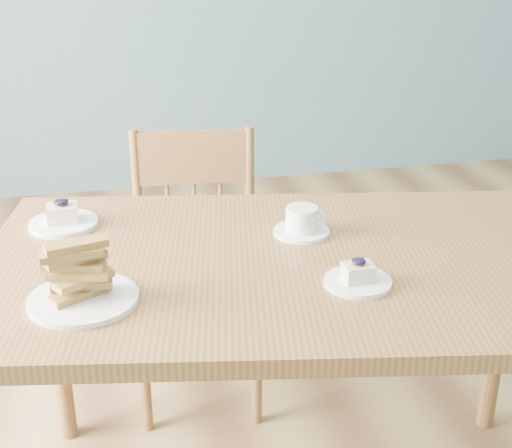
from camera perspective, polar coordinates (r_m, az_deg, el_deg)
The scene contains 6 objects.
dining_table at distance 1.71m, azimuth 3.02°, elevation -5.06°, with size 1.61×1.10×0.79m.
dining_chair at distance 2.35m, azimuth -4.74°, elevation -3.67°, with size 0.46×0.44×0.90m.
cheesecake_plate_near at distance 1.56m, azimuth 8.14°, elevation -4.27°, with size 0.15×0.15×0.06m.
cheesecake_plate_far at distance 1.90m, azimuth -15.18°, elevation 0.38°, with size 0.18×0.18×0.07m.
coffee_cup at distance 1.79m, azimuth 3.71°, elevation 0.11°, with size 0.14×0.14×0.07m.
biscotti_plate at distance 1.50m, azimuth -13.79°, elevation -4.50°, with size 0.23×0.23×0.14m.
Camera 1 is at (-0.52, -1.69, 1.52)m, focal length 50.00 mm.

